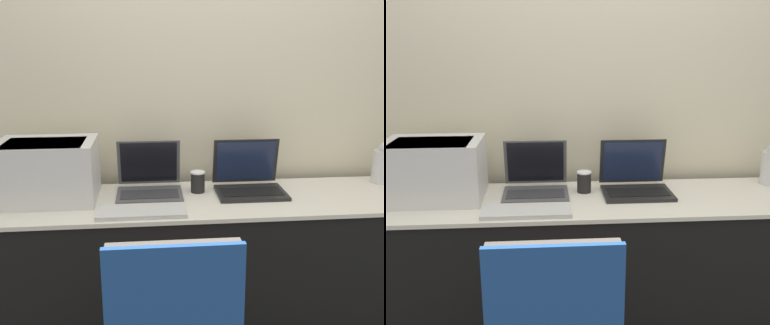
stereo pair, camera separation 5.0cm
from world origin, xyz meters
The scene contains 7 objects.
wall_back centered at (0.00, 0.66, 1.30)m, with size 8.00×0.05×2.60m.
table centered at (0.00, 0.28, 0.40)m, with size 2.34×0.57×0.79m.
printer centered at (-0.80, 0.34, 0.96)m, with size 0.47×0.36×0.30m.
laptop_left centered at (-0.31, 0.38, 0.85)m, with size 0.33×0.31×0.26m.
laptop_right centered at (0.21, 0.36, 0.85)m, with size 0.35×0.30×0.26m.
external_keyboard centered at (-0.34, 0.10, 0.80)m, with size 0.41×0.17×0.02m.
coffee_cup centered at (-0.05, 0.38, 0.85)m, with size 0.08×0.08×0.11m.
Camera 2 is at (-0.26, -1.84, 1.55)m, focal length 42.00 mm.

